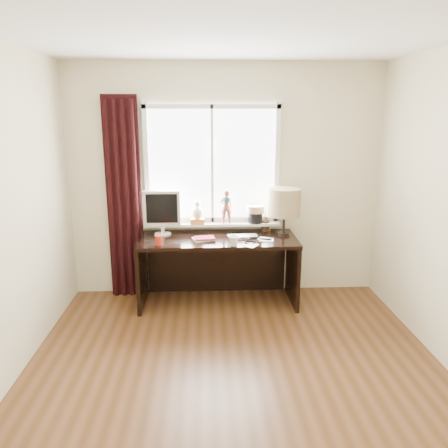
{
  "coord_description": "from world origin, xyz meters",
  "views": [
    {
      "loc": [
        -0.23,
        -2.89,
        2.06
      ],
      "look_at": [
        -0.05,
        1.25,
        1.0
      ],
      "focal_mm": 35.0,
      "sensor_mm": 36.0,
      "label": 1
    }
  ],
  "objects_px": {
    "laptop": "(243,236)",
    "monitor": "(162,210)",
    "red_cup": "(159,240)",
    "desk": "(218,256)",
    "mug": "(234,241)",
    "table_lamp": "(284,203)"
  },
  "relations": [
    {
      "from": "desk",
      "to": "monitor",
      "type": "distance_m",
      "value": 0.8
    },
    {
      "from": "monitor",
      "to": "table_lamp",
      "type": "distance_m",
      "value": 1.33
    },
    {
      "from": "laptop",
      "to": "desk",
      "type": "distance_m",
      "value": 0.38
    },
    {
      "from": "mug",
      "to": "desk",
      "type": "bearing_deg",
      "value": 111.06
    },
    {
      "from": "mug",
      "to": "monitor",
      "type": "distance_m",
      "value": 0.91
    },
    {
      "from": "red_cup",
      "to": "desk",
      "type": "xyz_separation_m",
      "value": [
        0.61,
        0.33,
        -0.29
      ]
    },
    {
      "from": "desk",
      "to": "red_cup",
      "type": "bearing_deg",
      "value": -151.28
    },
    {
      "from": "laptop",
      "to": "red_cup",
      "type": "height_order",
      "value": "red_cup"
    },
    {
      "from": "red_cup",
      "to": "monitor",
      "type": "height_order",
      "value": "monitor"
    },
    {
      "from": "table_lamp",
      "to": "desk",
      "type": "bearing_deg",
      "value": 178.4
    },
    {
      "from": "mug",
      "to": "table_lamp",
      "type": "bearing_deg",
      "value": 33.34
    },
    {
      "from": "laptop",
      "to": "desk",
      "type": "height_order",
      "value": "laptop"
    },
    {
      "from": "desk",
      "to": "monitor",
      "type": "relative_size",
      "value": 3.47
    },
    {
      "from": "mug",
      "to": "desk",
      "type": "xyz_separation_m",
      "value": [
        -0.15,
        0.4,
        -0.3
      ]
    },
    {
      "from": "laptop",
      "to": "table_lamp",
      "type": "xyz_separation_m",
      "value": [
        0.46,
        0.07,
        0.35
      ]
    },
    {
      "from": "laptop",
      "to": "red_cup",
      "type": "distance_m",
      "value": 0.91
    },
    {
      "from": "laptop",
      "to": "monitor",
      "type": "xyz_separation_m",
      "value": [
        -0.87,
        0.15,
        0.27
      ]
    },
    {
      "from": "desk",
      "to": "laptop",
      "type": "bearing_deg",
      "value": -18.98
    },
    {
      "from": "red_cup",
      "to": "table_lamp",
      "type": "xyz_separation_m",
      "value": [
        1.33,
        0.31,
        0.31
      ]
    },
    {
      "from": "red_cup",
      "to": "mug",
      "type": "bearing_deg",
      "value": -4.7
    },
    {
      "from": "monitor",
      "to": "table_lamp",
      "type": "xyz_separation_m",
      "value": [
        1.33,
        -0.08,
        0.09
      ]
    },
    {
      "from": "red_cup",
      "to": "desk",
      "type": "height_order",
      "value": "red_cup"
    }
  ]
}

